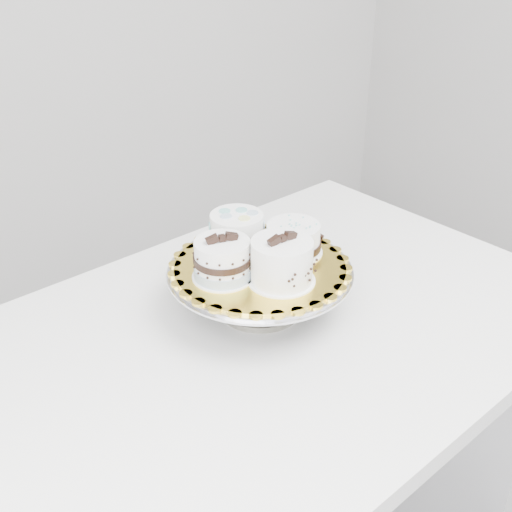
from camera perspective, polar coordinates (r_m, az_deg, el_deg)
table at (r=1.23m, az=1.04°, el=-9.22°), size 1.24×0.89×0.75m
cake_stand at (r=1.19m, az=0.36°, el=-2.23°), size 0.34×0.34×0.09m
cake_board at (r=1.17m, az=0.36°, el=-0.92°), size 0.38×0.38×0.00m
cake_swirl at (r=1.11m, az=2.30°, el=-0.58°), size 0.12×0.12×0.10m
cake_banded at (r=1.12m, az=-2.99°, el=-0.43°), size 0.12×0.12×0.09m
cake_dots at (r=1.21m, az=-1.71°, el=2.15°), size 0.13×0.13×0.08m
cake_ribbon at (r=1.20m, az=3.36°, el=1.49°), size 0.13×0.13×0.06m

